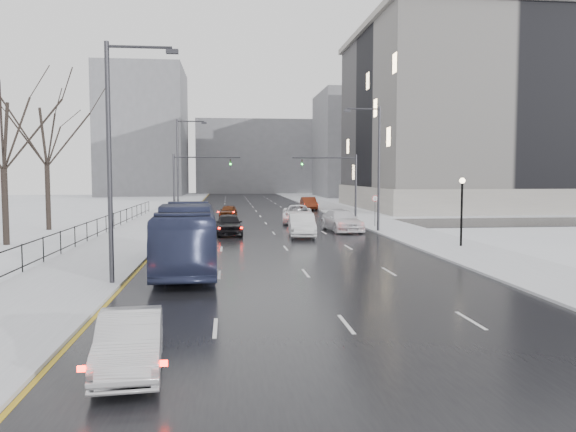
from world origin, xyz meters
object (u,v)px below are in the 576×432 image
object	(u,v)px
streetlight_l_far	(180,165)
sedan_right_cross	(298,214)
mast_signal_right	(345,180)
sedan_left_near	(130,342)
sedan_right_distant	(309,203)
sedan_center_far	(228,211)
no_uturn_sign	(375,201)
bus	(186,236)
tree_park_d	(7,247)
sedan_right_near	(302,225)
tree_park_e	(49,231)
sedan_right_far	(342,221)
mast_signal_left	(186,180)
sedan_center_near	(229,224)
streetlight_l_near	(115,151)
streetlight_r_mid	(376,162)
lamppost_r_mid	(462,202)

from	to	relation	value
streetlight_l_far	sedan_right_cross	xyz separation A→B (m)	(11.18, -3.18, -4.72)
mast_signal_right	sedan_left_near	size ratio (longest dim) A/B	1.58
mast_signal_right	sedan_right_distant	distance (m)	21.37
mast_signal_right	sedan_center_far	xyz separation A→B (m)	(-10.83, 8.38, -3.37)
no_uturn_sign	bus	size ratio (longest dim) A/B	0.24
streetlight_l_far	mast_signal_right	bearing A→B (deg)	-14.48
tree_park_d	sedan_right_distant	distance (m)	43.02
sedan_right_near	sedan_center_far	distance (m)	19.85
sedan_center_far	sedan_right_distant	distance (m)	16.53
tree_park_d	no_uturn_sign	size ratio (longest dim) A/B	4.63
tree_park_e	sedan_right_far	bearing A→B (deg)	-6.98
mast_signal_left	sedan_right_near	distance (m)	14.48
sedan_right_near	sedan_right_cross	world-z (taller)	sedan_right_cross
sedan_center_near	streetlight_l_near	bearing A→B (deg)	-106.07
no_uturn_sign	sedan_right_distant	world-z (taller)	no_uturn_sign
mast_signal_right	no_uturn_sign	distance (m)	4.77
sedan_center_far	streetlight_r_mid	bearing A→B (deg)	-47.10
bus	sedan_center_near	size ratio (longest dim) A/B	2.37
sedan_right_distant	sedan_right_near	bearing A→B (deg)	-98.97
streetlight_l_far	sedan_left_near	size ratio (longest dim) A/B	2.43
sedan_center_far	sedan_right_distant	bearing A→B (deg)	57.87
sedan_right_near	sedan_right_distant	size ratio (longest dim) A/B	1.04
sedan_right_near	sedan_right_distant	world-z (taller)	sedan_right_near
tree_park_e	sedan_left_near	size ratio (longest dim) A/B	3.28
sedan_left_near	bus	size ratio (longest dim) A/B	0.36
streetlight_r_mid	sedan_right_cross	distance (m)	11.26
sedan_center_near	mast_signal_right	bearing A→B (deg)	37.09
mast_signal_right	sedan_right_cross	size ratio (longest dim) A/B	1.05
sedan_right_far	sedan_right_distant	size ratio (longest dim) A/B	1.18
sedan_left_near	tree_park_d	bearing A→B (deg)	110.34
sedan_center_far	sedan_right_distant	size ratio (longest dim) A/B	0.82
sedan_center_near	sedan_right_distant	distance (m)	31.81
tree_park_e	sedan_right_far	world-z (taller)	tree_park_e
streetlight_l_near	sedan_left_near	size ratio (longest dim) A/B	2.43
tree_park_d	sedan_left_near	distance (m)	27.21
mast_signal_left	sedan_left_near	xyz separation A→B (m)	(1.42, -38.46, -3.39)
tree_park_d	sedan_right_far	distance (m)	24.50
sedan_center_far	no_uturn_sign	bearing A→B (deg)	-36.83
lamppost_r_mid	sedan_right_near	world-z (taller)	lamppost_r_mid
sedan_right_cross	sedan_right_far	world-z (taller)	sedan_right_cross
lamppost_r_mid	mast_signal_left	world-z (taller)	mast_signal_left
no_uturn_sign	sedan_right_far	bearing A→B (deg)	-140.64
tree_park_d	sedan_center_near	xyz separation A→B (m)	(14.30, 5.10, 0.86)
mast_signal_right	sedan_center_near	distance (m)	14.39
sedan_right_near	lamppost_r_mid	bearing A→B (deg)	-34.70
sedan_center_near	sedan_right_far	size ratio (longest dim) A/B	0.82
tree_park_e	lamppost_r_mid	bearing A→B (deg)	-25.62
streetlight_r_mid	tree_park_d	bearing A→B (deg)	-166.99
sedan_left_near	sedan_right_cross	xyz separation A→B (m)	(8.92, 39.28, 0.18)
streetlight_r_mid	sedan_left_near	bearing A→B (deg)	-114.80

